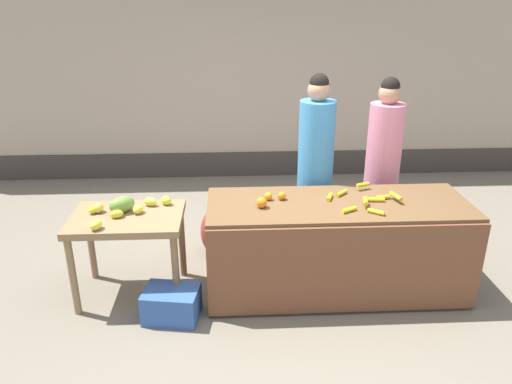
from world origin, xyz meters
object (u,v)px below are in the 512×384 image
object	(u,v)px
produce_crate	(172,304)
vendor_woman_blue_shirt	(315,168)
vendor_woman_pink_shirt	(382,166)
produce_sack	(216,231)

from	to	relation	value
produce_crate	vendor_woman_blue_shirt	bearing A→B (deg)	38.01
vendor_woman_blue_shirt	produce_crate	size ratio (longest dim) A/B	4.16
vendor_woman_pink_shirt	produce_sack	xyz separation A→B (m)	(-1.67, -0.04, -0.65)
vendor_woman_pink_shirt	produce_sack	size ratio (longest dim) A/B	3.63
vendor_woman_blue_shirt	vendor_woman_pink_shirt	size ratio (longest dim) A/B	1.03
vendor_woman_blue_shirt	produce_crate	distance (m)	1.85
produce_crate	produce_sack	size ratio (longest dim) A/B	0.90
vendor_woman_pink_shirt	produce_crate	world-z (taller)	vendor_woman_pink_shirt
vendor_woman_pink_shirt	vendor_woman_blue_shirt	bearing A→B (deg)	-171.77
vendor_woman_pink_shirt	produce_crate	xyz separation A→B (m)	(-2.01, -1.13, -0.76)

